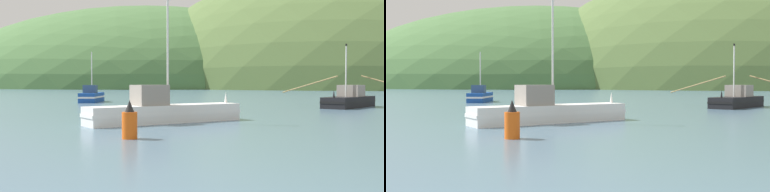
{
  "view_description": "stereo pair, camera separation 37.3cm",
  "coord_description": "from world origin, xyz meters",
  "views": [
    {
      "loc": [
        5.59,
        -4.13,
        2.35
      ],
      "look_at": [
        -1.89,
        25.86,
        1.4
      ],
      "focal_mm": 41.99,
      "sensor_mm": 36.0,
      "label": 1
    },
    {
      "loc": [
        5.95,
        -4.04,
        2.35
      ],
      "look_at": [
        -1.89,
        25.86,
        1.4
      ],
      "focal_mm": 41.99,
      "sensor_mm": 36.0,
      "label": 2
    }
  ],
  "objects": [
    {
      "name": "hill_mid_left",
      "position": [
        -120.9,
        234.7,
        0.0
      ],
      "size": [
        101.98,
        81.58,
        57.84
      ],
      "primitive_type": "ellipsoid",
      "color": "#2D562D",
      "rests_on": "ground"
    },
    {
      "name": "fishing_boat_white",
      "position": [
        -2.25,
        20.6,
        0.68
      ],
      "size": [
        7.84,
        8.37,
        7.3
      ],
      "rotation": [
        0.0,
        0.0,
        0.83
      ],
      "color": "white",
      "rests_on": "ground"
    },
    {
      "name": "hill_mid_right",
      "position": [
        -70.15,
        202.34,
        0.0
      ],
      "size": [
        193.38,
        154.7,
        74.71
      ],
      "primitive_type": "ellipsoid",
      "color": "#47703D",
      "rests_on": "ground"
    },
    {
      "name": "channel_buoy",
      "position": [
        -1.42,
        13.24,
        0.67
      ],
      "size": [
        0.64,
        0.64,
        1.61
      ],
      "color": "#E55914",
      "rests_on": "ground"
    },
    {
      "name": "fishing_boat_black",
      "position": [
        9.74,
        40.12,
        0.7
      ],
      "size": [
        12.52,
        8.15,
        5.88
      ],
      "rotation": [
        0.0,
        0.0,
        4.26
      ],
      "color": "black",
      "rests_on": "ground"
    },
    {
      "name": "fishing_boat_blue",
      "position": [
        -18.84,
        44.56,
        0.68
      ],
      "size": [
        3.42,
        6.59,
        5.95
      ],
      "rotation": [
        0.0,
        0.0,
        1.83
      ],
      "color": "#19479E",
      "rests_on": "ground"
    },
    {
      "name": "hill_far_center",
      "position": [
        24.64,
        200.05,
        0.0
      ],
      "size": [
        192.18,
        153.74,
        100.59
      ],
      "primitive_type": "ellipsoid",
      "color": "#516B38",
      "rests_on": "ground"
    }
  ]
}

